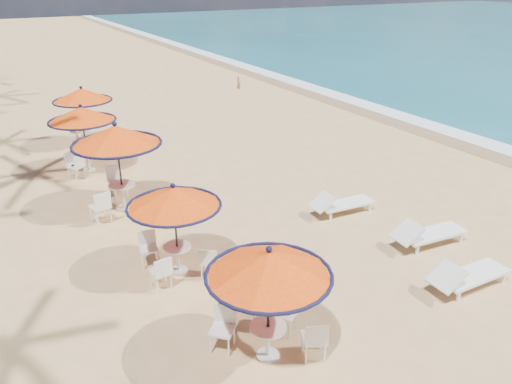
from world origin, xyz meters
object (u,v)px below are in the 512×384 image
Objects in this scene: station_0 at (270,276)px; lounger_mid at (427,233)px; station_1 at (173,209)px; station_3 at (81,123)px; station_2 at (115,144)px; station_4 at (82,100)px; lounger_far at (340,203)px; lounger_near at (467,275)px.

lounger_mid is (5.51, 1.44, -1.33)m from station_0.
station_3 is at bearing 93.05° from station_1.
lounger_mid is (5.95, -1.96, -1.27)m from station_1.
station_0 is at bearing -85.22° from station_2.
station_2 is 8.70m from lounger_mid.
station_1 is 0.93× the size of station_4.
station_1 reaches higher than lounger_mid.
station_0 is 3.43m from station_1.
station_2 is at bearing -86.45° from station_3.
lounger_far is at bearing 6.33° from station_1.
station_3 is at bearing 93.55° from station_2.
lounger_mid is at bearing -69.41° from lounger_far.
station_4 is at bearing 90.78° from station_0.
station_3 is at bearing 128.44° from lounger_mid.
station_3 is 1.16× the size of lounger_near.
lounger_mid is 2.65m from lounger_far.
station_4 is (0.43, 6.63, -0.19)m from station_2.
station_0 reaches higher than lounger_far.
station_3 reaches higher than station_0.
station_1 is 1.13× the size of lounger_far.
lounger_far is (5.58, -7.04, -1.41)m from station_3.
lounger_mid reaches higher than lounger_far.
station_4 reaches higher than station_3.
station_4 is 15.27m from lounger_near.
lounger_far is (5.18, 0.57, -1.30)m from station_1.
lounger_near is at bearing -63.52° from station_3.
station_4 is 1.22× the size of lounger_far.
station_4 reaches higher than lounger_mid.
station_4 is 11.28m from lounger_far.
station_0 is 1.17× the size of lounger_far.
station_0 is at bearing -160.48° from lounger_mid.
lounger_near is (5.01, -14.36, -1.47)m from station_4.
station_2 is 9.59m from lounger_near.
station_0 reaches higher than lounger_near.
lounger_near is 1.92m from lounger_mid.
lounger_far is at bearing -63.83° from station_4.
lounger_near is at bearing -85.35° from lounger_far.
station_0 is 14.01m from station_4.
lounger_far is at bearing -51.56° from station_3.
station_4 reaches higher than lounger_near.
station_4 is at bearing 110.42° from lounger_near.
station_1 is (-0.44, 3.40, -0.06)m from station_0.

